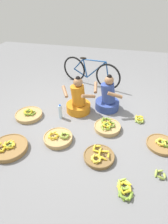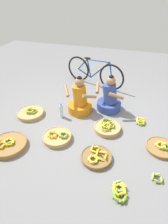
# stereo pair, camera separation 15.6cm
# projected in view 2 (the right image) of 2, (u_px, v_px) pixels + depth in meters

# --- Properties ---
(ground_plane) EXTENTS (10.00, 10.00, 0.00)m
(ground_plane) POSITION_uv_depth(u_px,v_px,m) (87.00, 121.00, 3.83)
(ground_plane) COLOR slate
(vendor_woman_front) EXTENTS (0.75, 0.52, 0.82)m
(vendor_woman_front) POSITION_uv_depth(u_px,v_px,m) (80.00, 100.00, 3.96)
(vendor_woman_front) COLOR orange
(vendor_woman_front) RESTS_ON ground
(vendor_woman_behind) EXTENTS (0.65, 0.53, 0.81)m
(vendor_woman_behind) POSITION_uv_depth(u_px,v_px,m) (109.00, 99.00, 4.03)
(vendor_woman_behind) COLOR #334793
(vendor_woman_behind) RESTS_ON ground
(bicycle_leaning) EXTENTS (1.64, 0.55, 0.73)m
(bicycle_leaning) POSITION_uv_depth(u_px,v_px,m) (94.00, 72.00, 4.94)
(bicycle_leaning) COLOR black
(bicycle_leaning) RESTS_ON ground
(banana_basket_front_right) EXTENTS (0.52, 0.52, 0.16)m
(banana_basket_front_right) POSITION_uv_depth(u_px,v_px,m) (57.00, 137.00, 3.35)
(banana_basket_front_right) COLOR tan
(banana_basket_front_right) RESTS_ON ground
(banana_basket_mid_left) EXTENTS (0.50, 0.50, 0.14)m
(banana_basket_mid_left) POSITION_uv_depth(u_px,v_px,m) (96.00, 157.00, 2.99)
(banana_basket_mid_left) COLOR brown
(banana_basket_mid_left) RESTS_ON ground
(banana_basket_front_center) EXTENTS (0.62, 0.62, 0.16)m
(banana_basket_front_center) POSITION_uv_depth(u_px,v_px,m) (8.00, 144.00, 3.20)
(banana_basket_front_center) COLOR olive
(banana_basket_front_center) RESTS_ON ground
(banana_basket_mid_right) EXTENTS (0.56, 0.56, 0.15)m
(banana_basket_mid_right) POSITION_uv_depth(u_px,v_px,m) (31.00, 113.00, 3.97)
(banana_basket_mid_right) COLOR tan
(banana_basket_mid_right) RESTS_ON ground
(banana_basket_near_bicycle) EXTENTS (0.51, 0.51, 0.13)m
(banana_basket_near_bicycle) POSITION_uv_depth(u_px,v_px,m) (161.00, 147.00, 3.16)
(banana_basket_near_bicycle) COLOR olive
(banana_basket_near_bicycle) RESTS_ON ground
(banana_basket_back_left) EXTENTS (0.51, 0.51, 0.16)m
(banana_basket_back_left) POSITION_uv_depth(u_px,v_px,m) (107.00, 127.00, 3.56)
(banana_basket_back_left) COLOR tan
(banana_basket_back_left) RESTS_ON ground
(loose_bananas_back_center) EXTENTS (0.26, 0.37, 0.09)m
(loose_bananas_back_center) POSITION_uv_depth(u_px,v_px,m) (119.00, 191.00, 2.51)
(loose_bananas_back_center) COLOR yellow
(loose_bananas_back_center) RESTS_ON ground
(loose_bananas_near_vendor) EXTENTS (0.21, 0.28, 0.09)m
(loose_bananas_near_vendor) POSITION_uv_depth(u_px,v_px,m) (141.00, 121.00, 3.76)
(loose_bananas_near_vendor) COLOR #9EB747
(loose_bananas_near_vendor) RESTS_ON ground
(loose_bananas_front_left) EXTENTS (0.17, 0.17, 0.09)m
(loose_bananas_front_left) POSITION_uv_depth(u_px,v_px,m) (157.00, 178.00, 2.68)
(loose_bananas_front_left) COLOR #9EB747
(loose_bananas_front_left) RESTS_ON ground
(water_bottle) EXTENTS (0.07, 0.07, 0.32)m
(water_bottle) POSITION_uv_depth(u_px,v_px,m) (61.00, 111.00, 3.85)
(water_bottle) COLOR silver
(water_bottle) RESTS_ON ground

